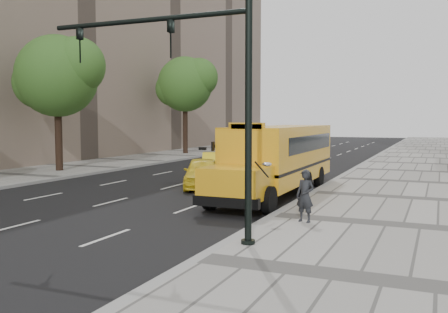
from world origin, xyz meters
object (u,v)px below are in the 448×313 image
at_px(tree_b, 58,75).
at_px(taxi_far, 214,164).
at_px(tree_c, 186,84).
at_px(traffic_signal, 198,90).
at_px(school_bus, 280,154).
at_px(taxi_near, 203,173).
at_px(pedestrian, 305,196).

xyz_separation_m(tree_b, taxi_far, (9.17, 2.75, -5.30)).
bearing_deg(tree_c, traffic_signal, -61.59).
bearing_deg(taxi_far, tree_b, 172.90).
xyz_separation_m(school_bus, taxi_near, (-3.95, 0.25, -1.03)).
bearing_deg(taxi_near, tree_c, 95.40).
bearing_deg(school_bus, tree_b, 169.54).
bearing_deg(school_bus, traffic_signal, -85.84).
relative_size(taxi_far, pedestrian, 2.47).
bearing_deg(taxi_far, pedestrian, -78.06).
relative_size(taxi_far, traffic_signal, 0.63).
distance_m(tree_c, pedestrian, 31.61).
height_order(tree_c, school_bus, tree_c).
bearing_deg(tree_b, traffic_signal, -38.18).
xyz_separation_m(taxi_far, pedestrian, (8.50, -11.80, 0.30)).
distance_m(taxi_near, pedestrian, 9.37).
distance_m(tree_b, tree_c, 16.58).
bearing_deg(taxi_near, pedestrian, -68.79).
relative_size(school_bus, traffic_signal, 1.81).
relative_size(tree_b, traffic_signal, 1.31).
bearing_deg(traffic_signal, tree_c, 118.41).
distance_m(tree_b, school_bus, 15.73).
distance_m(tree_b, pedestrian, 20.47).
bearing_deg(tree_c, tree_b, -90.00).
relative_size(tree_c, taxi_near, 2.08).
xyz_separation_m(tree_c, taxi_near, (10.96, -19.07, -5.76)).
distance_m(school_bus, pedestrian, 6.92).
distance_m(tree_c, taxi_far, 17.58).
height_order(tree_b, school_bus, tree_b).
bearing_deg(tree_b, taxi_far, 16.71).
distance_m(tree_b, taxi_far, 10.95).
height_order(school_bus, traffic_signal, traffic_signal).
height_order(school_bus, taxi_near, school_bus).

